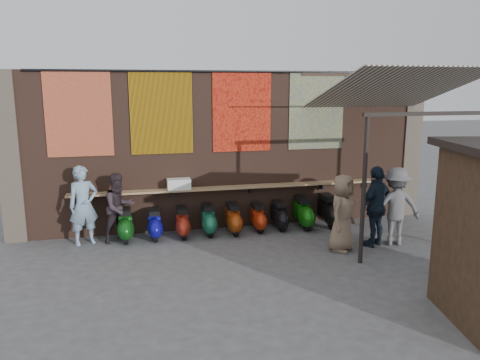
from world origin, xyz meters
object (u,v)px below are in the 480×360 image
at_px(scooter_stool_4, 233,219).
at_px(shopper_navy, 376,206).
at_px(scooter_stool_5, 258,218).
at_px(scooter_stool_3, 208,220).
at_px(scooter_stool_2, 182,223).
at_px(scooter_stool_6, 279,216).
at_px(shelf_box, 179,184).
at_px(scooter_stool_0, 126,225).
at_px(diner_left, 84,205).
at_px(diner_right, 119,208).
at_px(scooter_stool_8, 328,211).
at_px(shopper_grey, 395,206).
at_px(shopper_tan, 342,213).
at_px(scooter_stool_7, 303,213).
at_px(scooter_stool_1, 155,225).

xyz_separation_m(scooter_stool_4, shopper_navy, (2.98, -1.64, 0.56)).
bearing_deg(scooter_stool_5, scooter_stool_3, -179.41).
distance_m(scooter_stool_2, scooter_stool_5, 1.93).
bearing_deg(scooter_stool_6, shelf_box, 174.23).
distance_m(scooter_stool_0, diner_left, 1.07).
height_order(scooter_stool_3, diner_right, diner_right).
bearing_deg(scooter_stool_5, scooter_stool_8, -2.20).
bearing_deg(scooter_stool_0, scooter_stool_6, 0.72).
bearing_deg(shopper_navy, shopper_grey, 152.52).
xyz_separation_m(scooter_stool_3, shopper_tan, (2.71, -1.82, 0.50)).
bearing_deg(diner_left, scooter_stool_5, -20.17).
distance_m(scooter_stool_7, shopper_tan, 1.86).
bearing_deg(scooter_stool_4, scooter_stool_2, 179.36).
relative_size(scooter_stool_1, scooter_stool_6, 1.01).
bearing_deg(shopper_navy, diner_left, -41.35).
distance_m(scooter_stool_0, scooter_stool_4, 2.62).
relative_size(scooter_stool_1, scooter_stool_7, 0.89).
relative_size(scooter_stool_0, scooter_stool_8, 0.92).
relative_size(scooter_stool_8, shopper_navy, 0.47).
xyz_separation_m(scooter_stool_1, scooter_stool_3, (1.32, 0.04, 0.01)).
bearing_deg(scooter_stool_2, scooter_stool_6, 1.58).
height_order(scooter_stool_1, scooter_stool_6, scooter_stool_1).
height_order(scooter_stool_4, scooter_stool_5, scooter_stool_4).
distance_m(scooter_stool_0, shopper_tan, 5.06).
distance_m(scooter_stool_2, scooter_stool_3, 0.65).
bearing_deg(scooter_stool_3, shopper_tan, -33.85).
height_order(shopper_grey, shopper_tan, shopper_grey).
xyz_separation_m(scooter_stool_3, scooter_stool_5, (1.28, 0.01, -0.03)).
height_order(scooter_stool_0, scooter_stool_2, scooter_stool_0).
height_order(shopper_navy, shopper_grey, shopper_navy).
bearing_deg(scooter_stool_3, scooter_stool_5, 0.59).
height_order(scooter_stool_0, scooter_stool_3, scooter_stool_0).
distance_m(scooter_stool_4, diner_left, 3.58).
distance_m(scooter_stool_0, scooter_stool_1, 0.68).
relative_size(scooter_stool_3, diner_right, 0.47).
bearing_deg(scooter_stool_7, diner_left, 179.82).
bearing_deg(scooter_stool_7, shopper_navy, -56.11).
relative_size(scooter_stool_5, shopper_grey, 0.40).
bearing_deg(diner_right, scooter_stool_0, -33.99).
height_order(scooter_stool_2, diner_right, diner_right).
bearing_deg(shopper_grey, scooter_stool_2, -7.78).
relative_size(scooter_stool_2, diner_left, 0.41).
relative_size(scooter_stool_6, diner_right, 0.45).
bearing_deg(diner_left, shopper_navy, -35.06).
xyz_separation_m(diner_left, diner_right, (0.79, 0.00, -0.10)).
relative_size(shopper_navy, shopper_tan, 1.07).
bearing_deg(scooter_stool_4, scooter_stool_3, 174.89).
xyz_separation_m(scooter_stool_0, scooter_stool_7, (4.48, -0.01, 0.02)).
height_order(scooter_stool_5, diner_right, diner_right).
relative_size(scooter_stool_5, diner_right, 0.44).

